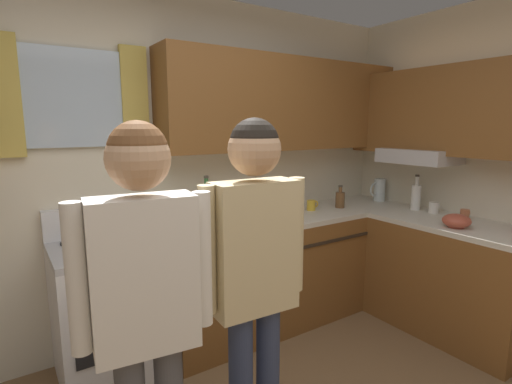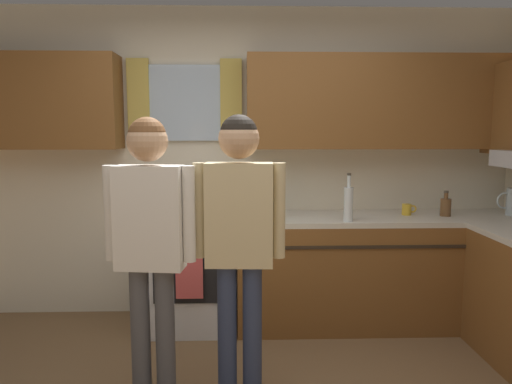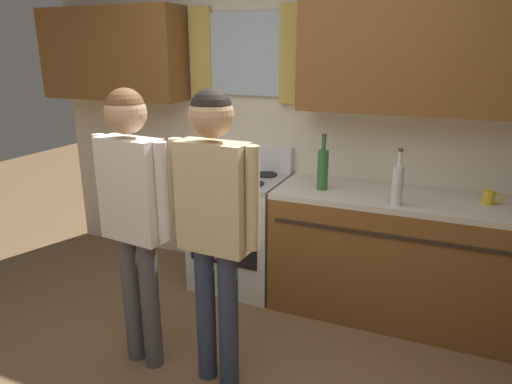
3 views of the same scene
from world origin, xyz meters
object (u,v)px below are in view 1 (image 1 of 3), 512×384
at_px(bottle_squat_brown, 340,199).
at_px(bottle_tall_clear, 280,207).
at_px(mug_mustard_yellow, 312,205).
at_px(adult_in_plaid, 255,261).
at_px(adult_left, 145,291).
at_px(cup_terracotta, 465,214).
at_px(bottle_wine_green, 207,210).
at_px(stove_oven, 111,308).
at_px(mug_ceramic_white, 434,207).
at_px(mixing_bowl, 457,221).
at_px(bottle_milk_white, 416,196).
at_px(water_pitcher, 379,190).

bearing_deg(bottle_squat_brown, bottle_tall_clear, -166.27).
height_order(mug_mustard_yellow, adult_in_plaid, adult_in_plaid).
bearing_deg(adult_left, cup_terracotta, 5.58).
relative_size(bottle_squat_brown, adult_in_plaid, 0.12).
relative_size(bottle_wine_green, adult_left, 0.24).
bearing_deg(stove_oven, bottle_wine_green, -5.82).
xyz_separation_m(adult_left, adult_in_plaid, (0.50, 0.03, 0.01)).
distance_m(bottle_wine_green, mug_ceramic_white, 1.95).
bearing_deg(mixing_bowl, adult_left, -176.25).
bearing_deg(adult_in_plaid, mixing_bowl, 3.97).
relative_size(bottle_tall_clear, cup_terracotta, 3.37).
xyz_separation_m(bottle_tall_clear, bottle_milk_white, (1.32, -0.23, -0.02)).
bearing_deg(mug_mustard_yellow, water_pitcher, -2.83).
bearing_deg(mixing_bowl, adult_in_plaid, -176.03).
relative_size(mug_mustard_yellow, adult_left, 0.07).
distance_m(bottle_tall_clear, mixing_bowl, 1.29).
relative_size(bottle_squat_brown, adult_left, 0.12).
bearing_deg(bottle_squat_brown, adult_left, -152.40).
relative_size(stove_oven, adult_left, 0.66).
relative_size(stove_oven, mug_ceramic_white, 8.76).
height_order(bottle_milk_white, mixing_bowl, bottle_milk_white).
bearing_deg(bottle_milk_white, mug_mustard_yellow, 147.58).
relative_size(bottle_squat_brown, cup_terracotta, 1.88).
bearing_deg(bottle_milk_white, water_pitcher, 81.81).
distance_m(cup_terracotta, water_pitcher, 0.89).
height_order(stove_oven, mixing_bowl, stove_oven).
bearing_deg(bottle_wine_green, mixing_bowl, -30.78).
xyz_separation_m(cup_terracotta, mixing_bowl, (-0.31, -0.11, 0.01)).
distance_m(mug_ceramic_white, water_pitcher, 0.62).
xyz_separation_m(mug_ceramic_white, water_pitcher, (0.05, 0.62, 0.06)).
xyz_separation_m(bottle_milk_white, mug_ceramic_white, (0.02, -0.17, -0.07)).
relative_size(bottle_tall_clear, bottle_wine_green, 0.93).
xyz_separation_m(bottle_tall_clear, bottle_wine_green, (-0.53, 0.16, 0.01)).
xyz_separation_m(bottle_milk_white, bottle_wine_green, (-1.85, 0.40, 0.03)).
xyz_separation_m(bottle_wine_green, adult_in_plaid, (-0.30, -1.06, 0.00)).
bearing_deg(bottle_milk_white, mug_ceramic_white, -83.54).
xyz_separation_m(stove_oven, cup_terracotta, (2.55, -0.89, 0.47)).
height_order(mug_mustard_yellow, mixing_bowl, mixing_bowl).
bearing_deg(adult_in_plaid, bottle_milk_white, 17.18).
bearing_deg(mixing_bowl, water_pitcher, 70.44).
bearing_deg(bottle_tall_clear, water_pitcher, 9.02).
xyz_separation_m(bottle_wine_green, adult_left, (-0.79, -1.09, -0.01)).
height_order(bottle_wine_green, water_pitcher, bottle_wine_green).
bearing_deg(mug_mustard_yellow, cup_terracotta, -48.83).
bearing_deg(mug_ceramic_white, stove_oven, 166.02).
bearing_deg(mug_ceramic_white, adult_left, -168.89).
bearing_deg(adult_left, bottle_tall_clear, 34.97).
relative_size(adult_left, adult_in_plaid, 0.99).
distance_m(mug_mustard_yellow, mixing_bowl, 1.14).
height_order(mug_mustard_yellow, water_pitcher, water_pitcher).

